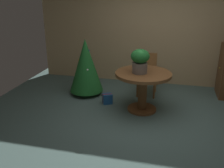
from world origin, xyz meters
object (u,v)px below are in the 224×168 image
at_px(wooden_chair_far, 148,72).
at_px(gift_box_blue, 107,99).
at_px(flower_vase, 140,60).
at_px(holiday_tree, 86,65).
at_px(round_dining_table, 143,82).

xyz_separation_m(wooden_chair_far, gift_box_blue, (-0.74, -0.74, -0.41)).
relative_size(flower_vase, gift_box_blue, 1.85).
distance_m(flower_vase, gift_box_blue, 1.15).
bearing_deg(wooden_chair_far, holiday_tree, -165.24).
bearing_deg(round_dining_table, flower_vase, -153.33).
bearing_deg(flower_vase, gift_box_blue, 165.00).
height_order(flower_vase, wooden_chair_far, flower_vase).
distance_m(round_dining_table, holiday_tree, 1.44).
xyz_separation_m(round_dining_table, holiday_tree, (-1.33, 0.54, 0.10)).
bearing_deg(gift_box_blue, flower_vase, -15.00).
xyz_separation_m(round_dining_table, wooden_chair_far, (0.00, 0.89, -0.06)).
bearing_deg(holiday_tree, wooden_chair_far, 14.76).
height_order(holiday_tree, gift_box_blue, holiday_tree).
xyz_separation_m(flower_vase, wooden_chair_far, (0.07, 0.92, -0.51)).
xyz_separation_m(flower_vase, holiday_tree, (-1.26, 0.57, -0.35)).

